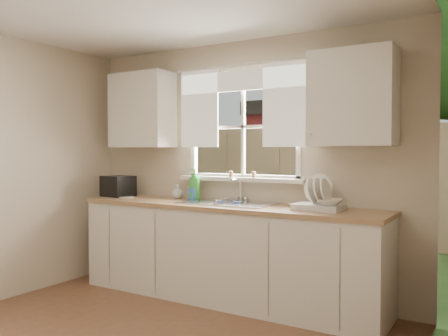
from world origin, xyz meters
The scene contains 19 objects.
room_walls centered at (0.00, -0.07, 1.24)m, with size 3.62×4.02×2.50m.
window centered at (0.00, 2.00, 1.49)m, with size 1.38×0.16×1.06m.
curtains centered at (0.00, 1.95, 1.93)m, with size 1.50×0.03×0.81m.
base_cabinets centered at (0.00, 1.68, 0.43)m, with size 3.00×0.62×0.87m, color silver.
countertop centered at (0.00, 1.68, 0.89)m, with size 3.04×0.65×0.04m, color #A07950.
upper_cabinet_left centered at (-1.15, 1.82, 1.85)m, with size 0.70×0.33×0.80m, color silver.
upper_cabinet_right centered at (1.15, 1.82, 1.85)m, with size 0.70×0.33×0.80m, color silver.
wall_outlet centered at (0.88, 1.99, 1.08)m, with size 0.08×0.01×0.12m, color beige.
sill_jars centered at (0.03, 1.94, 1.18)m, with size 0.30×0.04×0.06m.
backyard centered at (0.58, 8.42, 3.46)m, with size 20.00×10.00×6.13m.
sink centered at (0.00, 1.71, 0.84)m, with size 0.88×0.52×0.40m.
dish_rack centered at (0.91, 1.71, 0.98)m, with size 0.40×0.31×0.30m.
bowl centered at (1.02, 1.66, 0.99)m, with size 0.21×0.21×0.05m, color silver.
soap_bottle_a centered at (-0.46, 1.83, 1.07)m, with size 0.12×0.12×0.32m, color #2F8D2E.
soap_bottle_b centered at (-0.46, 1.81, 1.00)m, with size 0.08×0.09×0.19m, color #315FBA.
soap_bottle_c centered at (-0.70, 1.85, 0.98)m, with size 0.12×0.12×0.15m, color beige.
saucer centered at (-1.22, 1.65, 0.92)m, with size 0.16×0.16×0.01m, color silver.
cup centered at (-1.33, 1.65, 0.96)m, with size 0.14×0.14×0.11m, color white.
black_appliance centered at (-1.40, 1.71, 1.02)m, with size 0.31×0.27×0.23m, color black.
Camera 1 is at (2.30, -2.12, 1.40)m, focal length 38.00 mm.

